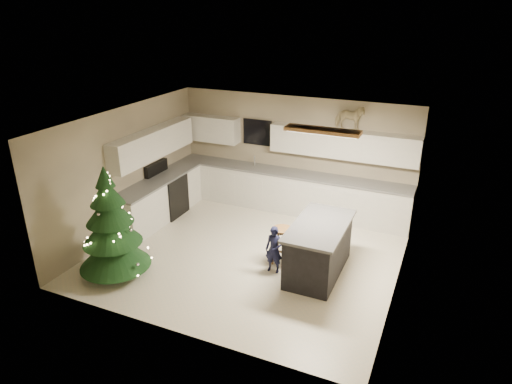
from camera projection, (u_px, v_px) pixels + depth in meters
ground_plane at (249, 253)px, 8.81m from camera, size 5.50×5.50×0.00m
room_shell at (249, 168)px, 8.13m from camera, size 5.52×5.02×2.61m
cabinetry at (242, 182)px, 10.25m from camera, size 5.50×3.20×2.00m
island at (319, 248)px, 8.02m from camera, size 0.90×1.70×0.95m
bar_stool at (282, 237)px, 8.30m from camera, size 0.37×0.37×0.70m
christmas_tree at (112, 232)px, 7.82m from camera, size 1.27×1.23×2.04m
toddler at (274, 250)px, 8.06m from camera, size 0.32×0.22×0.87m
rocking_horse at (350, 118)px, 9.43m from camera, size 0.63×0.36×0.53m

